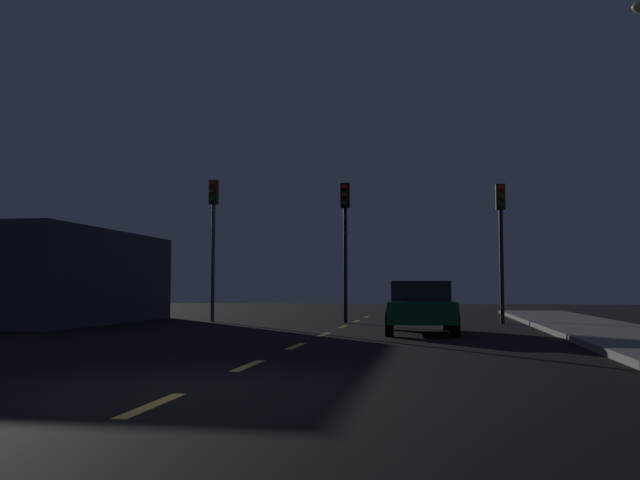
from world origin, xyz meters
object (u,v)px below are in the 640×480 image
Objects in this scene: traffic_signal_right at (501,226)px; car_stopped_ahead at (420,307)px; traffic_signal_left at (213,223)px; traffic_signal_center at (345,225)px.

traffic_signal_right is 6.54m from car_stopped_ahead.
traffic_signal_left reaches higher than traffic_signal_right.
traffic_signal_left is at bearing 145.55° from car_stopped_ahead.
traffic_signal_right is at bearing -0.00° from traffic_signal_center.
car_stopped_ahead is at bearing -62.45° from traffic_signal_center.
traffic_signal_left is 1.05× the size of traffic_signal_center.
traffic_signal_center is (4.97, -0.00, -0.15)m from traffic_signal_left.
traffic_signal_left reaches higher than car_stopped_ahead.
traffic_signal_center is at bearing 180.00° from traffic_signal_right.
traffic_signal_right is at bearing -0.00° from traffic_signal_left.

